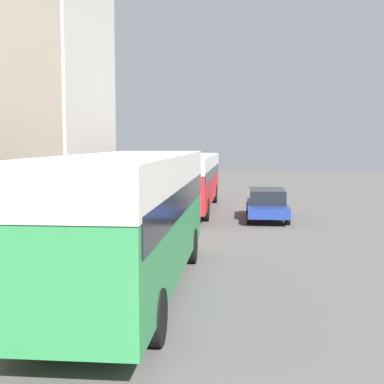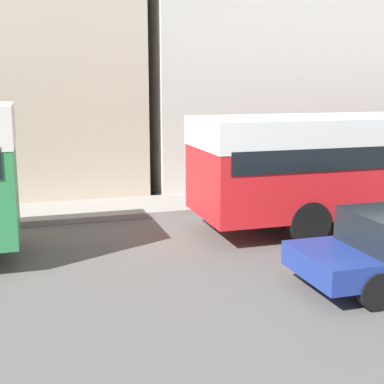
# 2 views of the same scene
# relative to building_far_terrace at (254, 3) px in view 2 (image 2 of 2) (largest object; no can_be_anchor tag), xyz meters

# --- Properties ---
(building_far_terrace) EXTENTS (6.07, 8.54, 12.92)m
(building_far_terrace) POSITION_rel_building_far_terrace_xyz_m (0.00, 0.00, 0.00)
(building_far_terrace) COLOR beige
(building_far_terrace) RESTS_ON ground_plane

